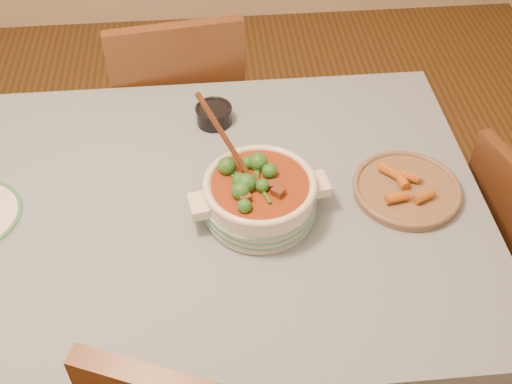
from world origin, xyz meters
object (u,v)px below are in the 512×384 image
Objects in this scene: stew_casserole at (260,194)px; condiment_bowl at (214,114)px; dining_table at (168,231)px; fried_plate at (407,188)px; chair_far at (179,109)px.

stew_casserole is 0.40m from condiment_bowl.
condiment_bowl reaches higher than dining_table.
dining_table is 5.23× the size of fried_plate.
condiment_bowl is 0.13× the size of chair_far.
chair_far is at bearing 108.32° from condiment_bowl.
dining_table is 0.39m from condiment_bowl.
dining_table is 1.79× the size of chair_far.
stew_casserole reaches higher than dining_table.
fried_plate is at bearing 5.66° from stew_casserole.
fried_plate is (0.39, 0.04, -0.05)m from stew_casserole.
condiment_bowl is at bearing 100.85° from chair_far.
stew_casserole is 0.39× the size of chair_far.
condiment_bowl is 0.46m from chair_far.
stew_casserole is 0.83m from chair_far.
condiment_bowl is at bearing 145.13° from fried_plate.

